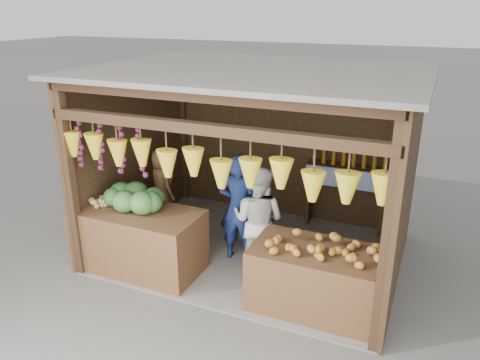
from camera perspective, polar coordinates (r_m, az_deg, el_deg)
name	(u,v)px	position (r m, az deg, el deg)	size (l,w,h in m)	color
ground	(254,252)	(6.97, 1.66, -8.77)	(80.00, 80.00, 0.00)	#514F49
stall_structure	(251,144)	(6.30, 1.39, 4.44)	(4.30, 3.30, 2.66)	slate
back_shelf	(347,179)	(7.49, 12.92, 0.16)	(1.25, 0.32, 1.32)	#382314
counter_left	(139,240)	(6.53, -12.21, -7.16)	(1.71, 0.85, 0.86)	#52321B
counter_right	(319,280)	(5.68, 9.58, -11.91)	(1.58, 0.85, 0.78)	#4F341A
stool	(165,225)	(7.55, -9.18, -5.42)	(0.31, 0.31, 0.29)	black
man_standing	(239,208)	(6.45, -0.16, -3.49)	(0.57, 0.38, 1.57)	navy
woman_standing	(258,220)	(6.19, 2.24, -4.93)	(0.73, 0.57, 1.51)	silver
vendor_seated	(162,184)	(7.27, -9.48, -0.48)	(0.54, 0.35, 1.10)	brown
melon_pile	(135,197)	(6.37, -12.66, -2.05)	(1.00, 0.50, 0.32)	#144C17
tanfruit_pile	(101,200)	(6.63, -16.62, -2.39)	(0.34, 0.40, 0.13)	#A0944A
mango_pile	(326,244)	(5.40, 10.43, -7.68)	(1.40, 0.64, 0.22)	#C03F19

